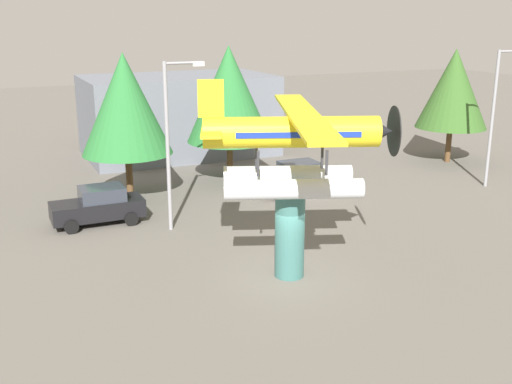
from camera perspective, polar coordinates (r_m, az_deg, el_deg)
The scene contains 11 objects.
ground_plane at distance 23.39m, azimuth 3.07°, elevation -7.69°, with size 140.00×140.00×0.00m, color #605B54.
display_pedestal at distance 22.78m, azimuth 3.13°, elevation -3.89°, with size 1.10×1.10×3.30m, color #386B66.
floatplane_monument at distance 21.89m, azimuth 3.61°, elevation 4.31°, with size 7.19×10.09×4.00m.
car_mid_black at distance 29.58m, azimuth -14.33°, elevation -1.22°, with size 4.20×2.02×1.76m.
car_far_white at distance 33.60m, azimuth 3.69°, elevation 1.31°, with size 4.20×2.02×1.76m.
streetlight_primary at distance 27.36m, azimuth -7.79°, elevation 5.34°, with size 1.84×0.28×7.52m.
streetlight_secondary at distance 36.86m, azimuth 21.29°, elevation 7.21°, with size 1.84×0.28×7.61m.
storefront_building at distance 43.40m, azimuth -7.17°, elevation 7.05°, with size 12.59×7.43×5.42m, color slate.
tree_east at distance 32.42m, azimuth -11.99°, elevation 7.95°, with size 4.66×4.66×7.63m.
tree_center_back at distance 35.40m, azimuth -2.51°, elevation 9.01°, with size 4.88×4.88×7.80m.
tree_far_east at distance 42.25m, azimuth 17.77°, elevation 9.08°, with size 4.57×4.57×7.37m.
Camera 1 is at (-9.99, -18.94, 9.41)m, focal length 43.31 mm.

